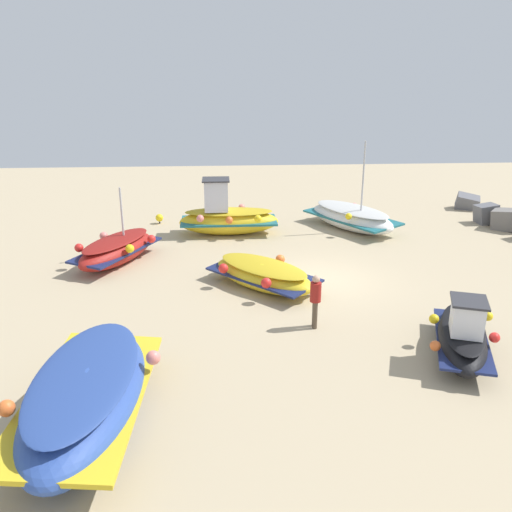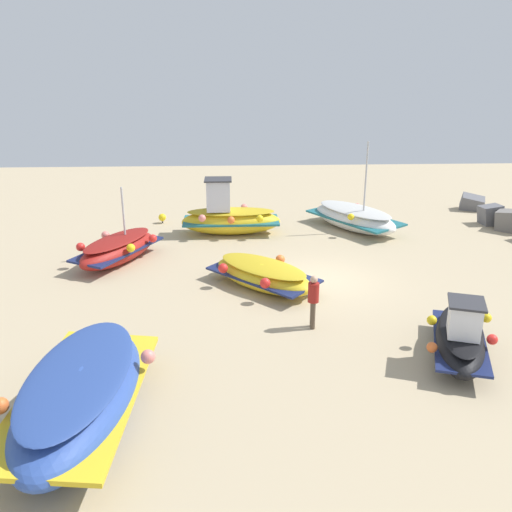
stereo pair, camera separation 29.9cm
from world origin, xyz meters
The scene contains 9 objects.
ground_plane centered at (0.00, 0.00, 0.00)m, with size 52.34×52.34×0.00m, color tan.
fishing_boat_0 centered at (7.85, -6.33, 0.70)m, with size 5.43×2.86×1.42m.
fishing_boat_1 centered at (0.50, -2.09, 0.47)m, with size 4.17×4.11×1.00m.
fishing_boat_2 centered at (5.59, 2.71, 0.55)m, with size 3.84×2.39×1.75m.
fishing_boat_3 centered at (-2.40, -7.58, 0.55)m, with size 4.49×3.23×2.94m.
fishing_boat_4 centered at (-6.60, 2.76, 0.58)m, with size 5.38×4.26×4.28m.
fishing_boat_5 centered at (-6.13, -3.20, 0.81)m, with size 2.26×4.58×2.62m.
person_walking centered at (3.71, -0.83, 0.93)m, with size 0.32×0.32×1.62m.
mooring_buoy_0 centered at (-8.20, -6.55, 0.29)m, with size 0.38×0.38×0.49m.
Camera 2 is at (17.42, -3.20, 6.92)m, focal length 36.78 mm.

